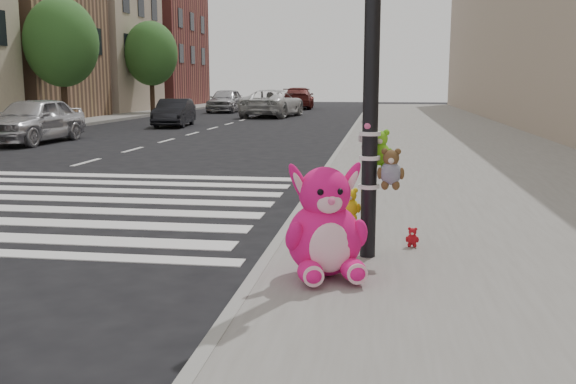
% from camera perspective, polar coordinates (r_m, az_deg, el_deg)
% --- Properties ---
extents(ground, '(120.00, 120.00, 0.00)m').
position_cam_1_polar(ground, '(5.89, -20.11, -10.33)').
color(ground, black).
rests_on(ground, ground).
extents(sidewalk_near, '(7.00, 80.00, 0.14)m').
position_cam_1_polar(sidewalk_near, '(15.13, 16.96, 2.14)').
color(sidewalk_near, slate).
rests_on(sidewalk_near, ground).
extents(curb_edge, '(0.12, 80.00, 0.15)m').
position_cam_1_polar(curb_edge, '(15.00, 3.82, 2.49)').
color(curb_edge, gray).
rests_on(curb_edge, ground).
extents(bld_far_c, '(6.00, 8.00, 8.00)m').
position_cam_1_polar(bld_far_c, '(35.88, -22.72, 12.27)').
color(bld_far_c, '#8E664C').
rests_on(bld_far_c, ground).
extents(bld_far_d, '(6.00, 8.00, 10.00)m').
position_cam_1_polar(bld_far_d, '(43.91, -16.63, 13.32)').
color(bld_far_d, tan).
rests_on(bld_far_d, ground).
extents(bld_far_e, '(6.00, 10.00, 9.00)m').
position_cam_1_polar(bld_far_e, '(54.06, -11.61, 12.25)').
color(bld_far_e, brown).
rests_on(bld_far_e, ground).
extents(signal_pole, '(0.69, 0.50, 4.00)m').
position_cam_1_polar(signal_pole, '(6.66, 7.58, 8.14)').
color(signal_pole, black).
rests_on(signal_pole, sidewalk_near).
extents(tree_far_b, '(3.20, 3.20, 5.44)m').
position_cam_1_polar(tree_far_b, '(30.28, -19.50, 12.40)').
color(tree_far_b, '#382619').
rests_on(tree_far_b, sidewalk_far).
extents(tree_far_c, '(3.20, 3.20, 5.44)m').
position_cam_1_polar(tree_far_c, '(40.35, -12.09, 11.93)').
color(tree_far_c, '#382619').
rests_on(tree_far_c, sidewalk_far).
extents(pink_bunny, '(0.89, 0.97, 1.11)m').
position_cam_1_polar(pink_bunny, '(6.03, 3.31, -3.37)').
color(pink_bunny, '#F4147A').
rests_on(pink_bunny, sidewalk_near).
extents(red_teddy, '(0.16, 0.12, 0.22)m').
position_cam_1_polar(red_teddy, '(7.30, 11.00, -3.96)').
color(red_teddy, '#B3111B').
rests_on(red_teddy, sidewalk_near).
extents(car_silver_far, '(1.86, 4.42, 1.49)m').
position_cam_1_polar(car_silver_far, '(22.49, -21.70, 5.97)').
color(car_silver_far, silver).
rests_on(car_silver_far, ground).
extents(car_dark_far, '(1.70, 3.83, 1.22)m').
position_cam_1_polar(car_dark_far, '(29.27, -10.08, 6.96)').
color(car_dark_far, black).
rests_on(car_dark_far, ground).
extents(car_white_near, '(3.22, 5.81, 1.54)m').
position_cam_1_polar(car_white_near, '(36.91, -1.36, 7.90)').
color(car_white_near, silver).
rests_on(car_white_near, ground).
extents(car_maroon_near, '(2.59, 5.54, 1.56)m').
position_cam_1_polar(car_maroon_near, '(48.04, 0.93, 8.34)').
color(car_maroon_near, maroon).
rests_on(car_maroon_near, ground).
extents(car_silver_deep, '(1.85, 4.56, 1.55)m').
position_cam_1_polar(car_silver_deep, '(42.65, -5.55, 8.11)').
color(car_silver_deep, '#B0AFB4').
rests_on(car_silver_deep, ground).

